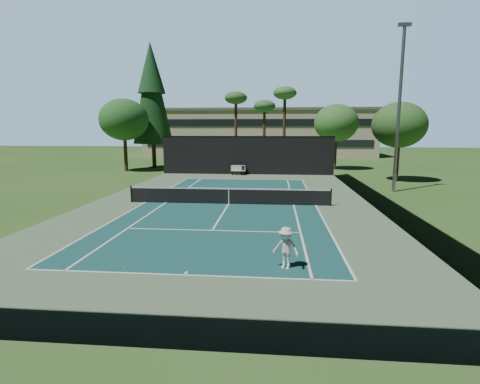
% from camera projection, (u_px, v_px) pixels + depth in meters
% --- Properties ---
extents(ground, '(160.00, 160.00, 0.00)m').
position_uv_depth(ground, '(229.00, 204.00, 23.87)').
color(ground, '#2F5720').
rests_on(ground, ground).
extents(apron_slab, '(18.00, 32.00, 0.01)m').
position_uv_depth(apron_slab, '(229.00, 204.00, 23.87)').
color(apron_slab, '#577652').
rests_on(apron_slab, ground).
extents(court_surface, '(10.97, 23.77, 0.01)m').
position_uv_depth(court_surface, '(229.00, 204.00, 23.87)').
color(court_surface, '#184D4B').
rests_on(court_surface, ground).
extents(court_lines, '(11.07, 23.87, 0.01)m').
position_uv_depth(court_lines, '(229.00, 204.00, 23.87)').
color(court_lines, white).
rests_on(court_lines, ground).
extents(tennis_net, '(12.90, 0.10, 1.10)m').
position_uv_depth(tennis_net, '(229.00, 195.00, 23.78)').
color(tennis_net, black).
rests_on(tennis_net, ground).
extents(fence, '(18.04, 32.05, 4.03)m').
position_uv_depth(fence, '(229.00, 173.00, 23.61)').
color(fence, black).
rests_on(fence, ground).
extents(player, '(1.08, 0.87, 1.46)m').
position_uv_depth(player, '(286.00, 248.00, 12.71)').
color(player, silver).
rests_on(player, ground).
extents(tennis_ball_a, '(0.07, 0.07, 0.07)m').
position_uv_depth(tennis_ball_a, '(125.00, 268.00, 12.81)').
color(tennis_ball_a, '#BCD530').
rests_on(tennis_ball_a, ground).
extents(tennis_ball_b, '(0.07, 0.07, 0.07)m').
position_uv_depth(tennis_ball_b, '(199.00, 191.00, 28.52)').
color(tennis_ball_b, gold).
rests_on(tennis_ball_b, ground).
extents(tennis_ball_c, '(0.06, 0.06, 0.06)m').
position_uv_depth(tennis_ball_c, '(238.00, 200.00, 25.18)').
color(tennis_ball_c, '#C6D32F').
rests_on(tennis_ball_c, ground).
extents(tennis_ball_d, '(0.07, 0.07, 0.07)m').
position_uv_depth(tennis_ball_d, '(199.00, 192.00, 28.15)').
color(tennis_ball_d, '#CBD730').
rests_on(tennis_ball_d, ground).
extents(park_bench, '(1.50, 0.45, 1.02)m').
position_uv_depth(park_bench, '(238.00, 170.00, 38.98)').
color(park_bench, beige).
rests_on(park_bench, ground).
extents(trash_bin, '(0.56, 0.56, 0.95)m').
position_uv_depth(trash_bin, '(243.00, 170.00, 39.22)').
color(trash_bin, black).
rests_on(trash_bin, ground).
extents(pine_tree, '(4.80, 4.80, 15.00)m').
position_uv_depth(pine_tree, '(152.00, 89.00, 44.98)').
color(pine_tree, '#4F3322').
rests_on(pine_tree, ground).
extents(palm_a, '(2.80, 2.80, 9.32)m').
position_uv_depth(palm_a, '(236.00, 101.00, 46.27)').
color(palm_a, '#452A1D').
rests_on(palm_a, ground).
extents(palm_b, '(2.80, 2.80, 8.42)m').
position_uv_depth(palm_b, '(265.00, 108.00, 48.05)').
color(palm_b, '#422E1C').
rests_on(palm_b, ground).
extents(palm_c, '(2.80, 2.80, 9.77)m').
position_uv_depth(palm_c, '(285.00, 96.00, 44.68)').
color(palm_c, '#402A1B').
rests_on(palm_c, ground).
extents(decid_tree_a, '(5.12, 5.12, 7.62)m').
position_uv_depth(decid_tree_a, '(336.00, 123.00, 43.68)').
color(decid_tree_a, '#482E1F').
rests_on(decid_tree_a, ground).
extents(decid_tree_b, '(4.80, 4.80, 7.14)m').
position_uv_depth(decid_tree_b, '(399.00, 125.00, 33.55)').
color(decid_tree_b, '#482D1F').
rests_on(decid_tree_b, ground).
extents(decid_tree_c, '(5.44, 5.44, 8.09)m').
position_uv_depth(decid_tree_c, '(124.00, 120.00, 41.86)').
color(decid_tree_c, '#41301C').
rests_on(decid_tree_c, ground).
extents(campus_building, '(40.50, 12.50, 8.30)m').
position_uv_depth(campus_building, '(259.00, 132.00, 68.33)').
color(campus_building, '#B6AA8D').
rests_on(campus_building, ground).
extents(light_pole, '(0.90, 0.25, 12.22)m').
position_uv_depth(light_pole, '(399.00, 105.00, 27.61)').
color(light_pole, gray).
rests_on(light_pole, ground).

